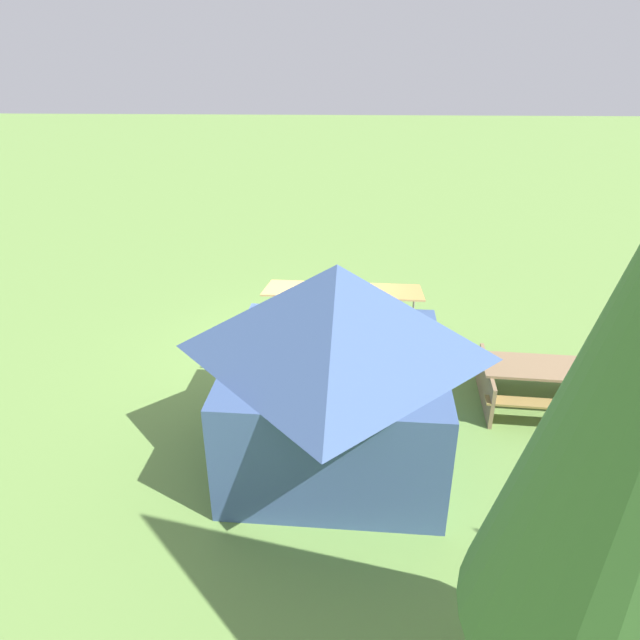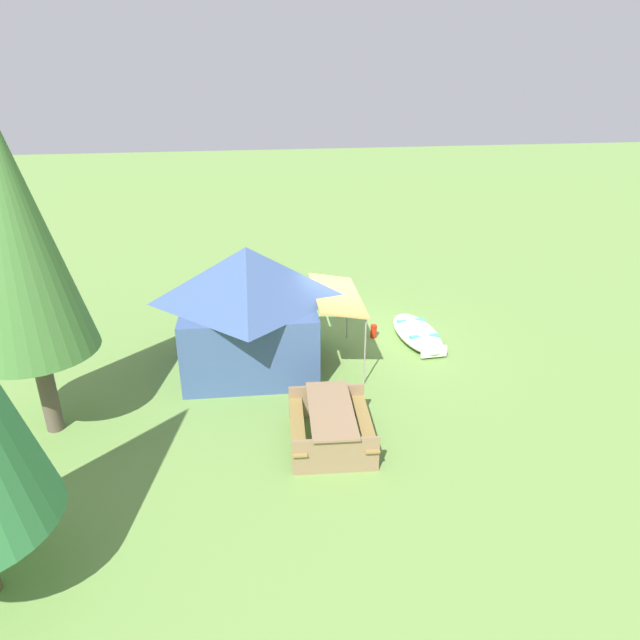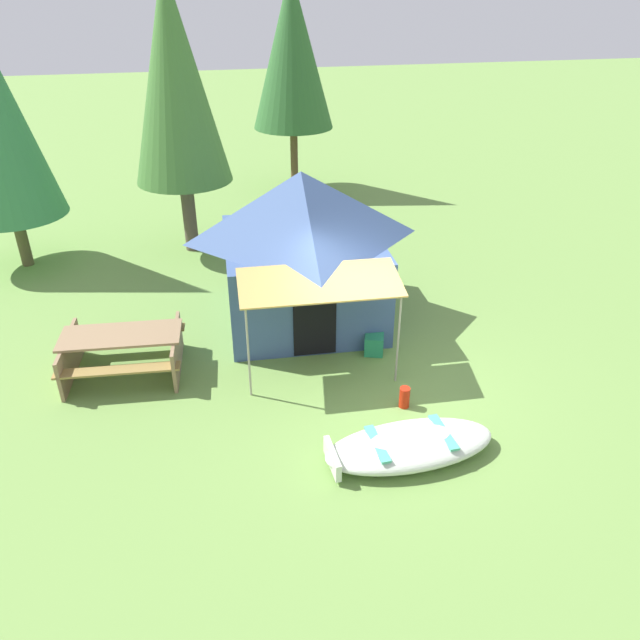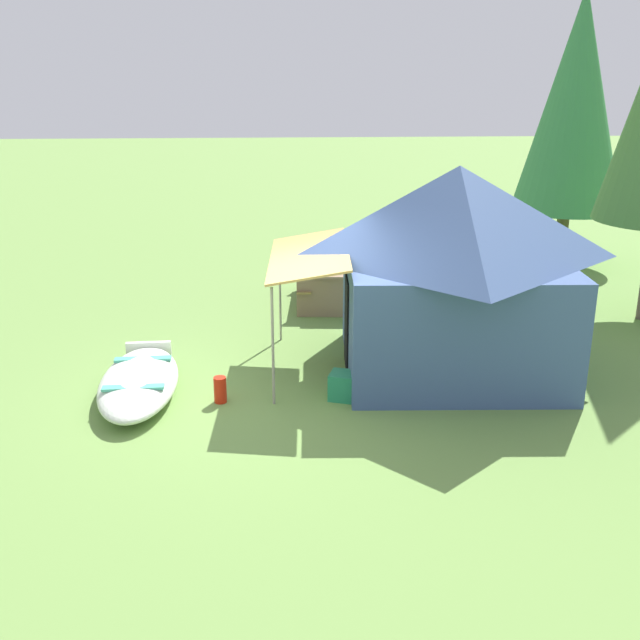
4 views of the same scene
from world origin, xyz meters
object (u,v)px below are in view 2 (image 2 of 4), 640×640
at_px(canvas_cabin_tent, 249,306).
at_px(picnic_table, 331,421).
at_px(pine_tree_back_left, 11,231).
at_px(fuel_can, 374,331).
at_px(cooler_box, 310,335).
at_px(beached_rowboat, 417,333).

distance_m(canvas_cabin_tent, picnic_table, 3.76).
height_order(picnic_table, pine_tree_back_left, pine_tree_back_left).
distance_m(picnic_table, fuel_can, 4.79).
xyz_separation_m(canvas_cabin_tent, cooler_box, (1.01, -1.57, -1.34)).
distance_m(canvas_cabin_tent, fuel_can, 3.67).
xyz_separation_m(canvas_cabin_tent, picnic_table, (-3.36, -1.31, -1.04)).
height_order(canvas_cabin_tent, cooler_box, canvas_cabin_tent).
xyz_separation_m(canvas_cabin_tent, pine_tree_back_left, (-2.04, 3.99, 2.49)).
xyz_separation_m(beached_rowboat, picnic_table, (-4.05, 3.06, 0.30)).
xyz_separation_m(canvas_cabin_tent, fuel_can, (1.00, -3.26, -1.35)).
bearing_deg(picnic_table, canvas_cabin_tent, 21.29).
relative_size(canvas_cabin_tent, pine_tree_back_left, 0.69).
relative_size(cooler_box, pine_tree_back_left, 0.08).
bearing_deg(fuel_can, canvas_cabin_tent, 107.03).
height_order(picnic_table, cooler_box, picnic_table).
bearing_deg(canvas_cabin_tent, beached_rowboat, -81.09).
distance_m(canvas_cabin_tent, cooler_box, 2.30).
bearing_deg(beached_rowboat, canvas_cabin_tent, 98.91).
bearing_deg(fuel_can, beached_rowboat, -105.90).
relative_size(canvas_cabin_tent, picnic_table, 2.07).
bearing_deg(beached_rowboat, fuel_can, 74.10).
relative_size(picnic_table, fuel_can, 5.98).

